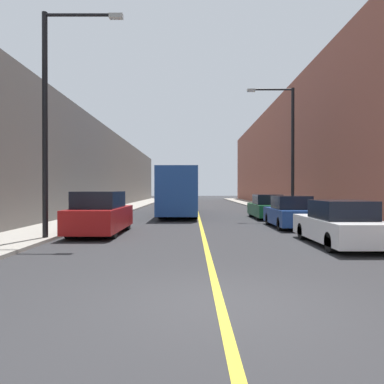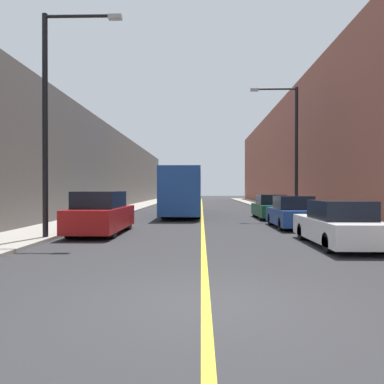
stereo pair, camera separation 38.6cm
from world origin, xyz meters
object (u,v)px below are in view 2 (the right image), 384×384
(car_right_near, at_px, (339,225))
(car_right_mid, at_px, (292,214))
(parked_suv_left, at_px, (101,214))
(street_lamp_left, at_px, (52,110))
(car_right_far, at_px, (270,208))
(bus, at_px, (184,191))
(street_lamp_right, at_px, (292,143))

(car_right_near, distance_m, car_right_mid, 5.81)
(parked_suv_left, relative_size, street_lamp_left, 0.60)
(car_right_near, bearing_deg, car_right_far, 90.70)
(car_right_near, height_order, car_right_mid, car_right_mid)
(bus, relative_size, street_lamp_left, 1.55)
(bus, height_order, car_right_mid, bus)
(bus, distance_m, parked_suv_left, 12.56)
(car_right_mid, xyz_separation_m, street_lamp_right, (1.25, 5.18, 4.08))
(street_lamp_right, bearing_deg, street_lamp_left, -139.05)
(car_right_far, distance_m, street_lamp_right, 4.32)
(car_right_mid, bearing_deg, street_lamp_left, -155.35)
(bus, xyz_separation_m, car_right_far, (5.74, -3.77, -1.06))
(car_right_near, distance_m, car_right_far, 11.59)
(parked_suv_left, height_order, street_lamp_left, street_lamp_left)
(parked_suv_left, height_order, car_right_far, parked_suv_left)
(parked_suv_left, relative_size, car_right_mid, 1.16)
(bus, xyz_separation_m, car_right_near, (5.89, -15.36, -1.07))
(street_lamp_left, relative_size, street_lamp_right, 1.02)
(parked_suv_left, bearing_deg, car_right_far, 44.01)
(parked_suv_left, bearing_deg, car_right_near, -19.84)
(bus, xyz_separation_m, street_lamp_right, (7.00, -4.38, 3.03))
(bus, height_order, street_lamp_right, street_lamp_right)
(car_right_mid, bearing_deg, car_right_near, -88.65)
(street_lamp_right, bearing_deg, bus, 147.99)
(car_right_far, relative_size, street_lamp_right, 0.58)
(car_right_near, bearing_deg, street_lamp_right, 84.20)
(parked_suv_left, bearing_deg, street_lamp_right, 38.08)
(car_right_near, relative_size, street_lamp_left, 0.57)
(car_right_mid, xyz_separation_m, car_right_far, (-0.00, 5.78, -0.00))
(car_right_near, relative_size, car_right_mid, 1.09)
(car_right_near, distance_m, street_lamp_right, 11.78)
(car_right_mid, bearing_deg, parked_suv_left, -163.23)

